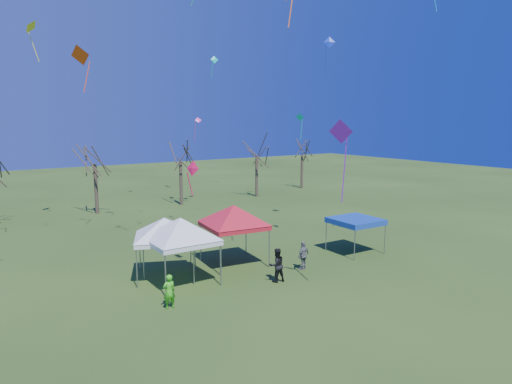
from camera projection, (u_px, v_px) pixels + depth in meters
ground at (271, 286)px, 23.90m from camera, size 140.00×140.00×0.00m
tree_2 at (94, 146)px, 41.56m from camera, size 3.71×3.71×8.18m
tree_3 at (180, 146)px, 45.96m from camera, size 3.59×3.59×7.91m
tree_4 at (257, 143)px, 51.09m from camera, size 3.58×3.58×7.89m
tree_5 at (302, 143)px, 57.45m from camera, size 3.39×3.39×7.46m
tent_white_west at (164, 222)px, 24.82m from camera, size 4.09×4.09×3.89m
tent_white_mid at (180, 222)px, 23.92m from camera, size 4.66×4.66×4.10m
tent_red at (234, 209)px, 27.16m from camera, size 4.71×4.71×4.18m
tent_blue at (356, 221)px, 29.82m from camera, size 2.96×2.96×2.26m
person_grey at (303, 255)px, 26.47m from camera, size 1.06×0.68×1.68m
person_green at (169, 291)px, 20.99m from camera, size 0.59×0.39×1.63m
person_dark at (277, 265)px, 24.45m from camera, size 0.98×0.81×1.85m
kite_12 at (300, 118)px, 51.15m from camera, size 0.77×1.03×3.05m
kite_22 at (198, 121)px, 44.58m from camera, size 0.84×0.76×2.37m
kite_1 at (192, 169)px, 24.98m from camera, size 0.57×0.89×2.01m
kite_11 at (81, 55)px, 30.83m from camera, size 1.50×1.61×3.22m
kite_5 at (341, 133)px, 21.19m from camera, size 0.81×1.22×3.88m
kite_2 at (30, 27)px, 33.89m from camera, size 1.40×1.51×3.02m
kite_17 at (329, 43)px, 33.93m from camera, size 0.87×0.77×2.71m
kite_19 at (214, 60)px, 42.20m from camera, size 0.79×0.53×2.04m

